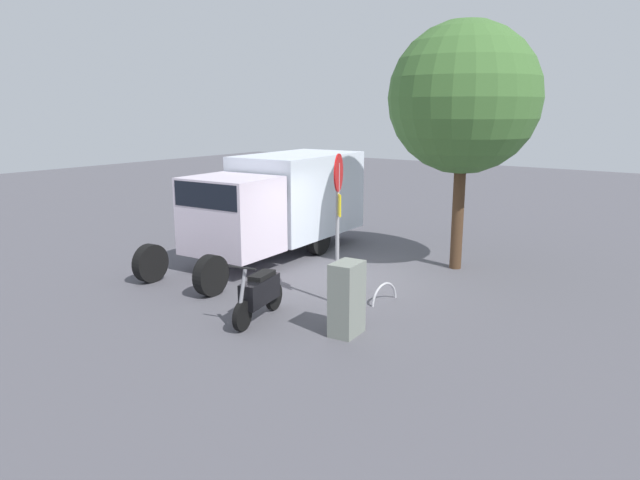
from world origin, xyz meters
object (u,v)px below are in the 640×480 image
(box_truck_near, at_px, (277,200))
(street_tree, at_px, (464,98))
(utility_cabinet, at_px, (347,299))
(bike_rack_hoop, at_px, (384,302))
(stop_sign, at_px, (338,205))
(motorcycle, at_px, (259,293))

(box_truck_near, height_order, street_tree, street_tree)
(utility_cabinet, bearing_deg, box_truck_near, -128.11)
(street_tree, distance_m, bike_rack_hoop, 5.42)
(stop_sign, relative_size, bike_rack_hoop, 3.66)
(stop_sign, bearing_deg, motorcycle, -22.79)
(box_truck_near, xyz_separation_m, street_tree, (-1.59, 4.56, 2.67))
(box_truck_near, xyz_separation_m, stop_sign, (2.48, 3.71, 0.54))
(motorcycle, distance_m, bike_rack_hoop, 2.76)
(motorcycle, xyz_separation_m, stop_sign, (-1.64, 0.69, 1.56))
(box_truck_near, distance_m, stop_sign, 4.50)
(stop_sign, relative_size, street_tree, 0.51)
(bike_rack_hoop, bearing_deg, box_truck_near, -112.19)
(street_tree, height_order, bike_rack_hoop, street_tree)
(stop_sign, bearing_deg, bike_rack_hoop, 131.25)
(street_tree, height_order, utility_cabinet, street_tree)
(motorcycle, height_order, stop_sign, stop_sign)
(motorcycle, bearing_deg, street_tree, 151.59)
(motorcycle, relative_size, stop_sign, 0.57)
(box_truck_near, bearing_deg, bike_rack_hoop, 64.02)
(stop_sign, height_order, street_tree, street_tree)
(bike_rack_hoop, bearing_deg, street_tree, 178.32)
(utility_cabinet, height_order, bike_rack_hoop, utility_cabinet)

